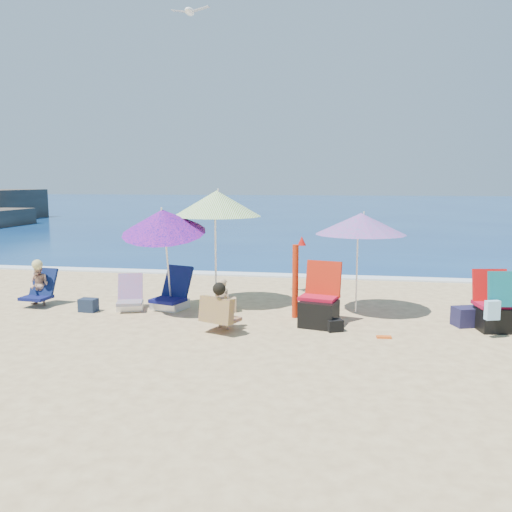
% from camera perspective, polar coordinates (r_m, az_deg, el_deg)
% --- Properties ---
extents(ground, '(120.00, 120.00, 0.00)m').
position_cam_1_polar(ground, '(8.73, 0.86, -8.13)').
color(ground, '#D8BC84').
rests_on(ground, ground).
extents(sea, '(120.00, 80.00, 0.12)m').
position_cam_1_polar(sea, '(53.36, 8.21, 5.30)').
color(sea, navy).
rests_on(sea, ground).
extents(foam, '(120.00, 0.50, 0.04)m').
position_cam_1_polar(foam, '(13.66, 4.10, -2.14)').
color(foam, white).
rests_on(foam, ground).
extents(umbrella_turquoise, '(1.97, 1.97, 1.89)m').
position_cam_1_polar(umbrella_turquoise, '(9.84, 11.23, 3.42)').
color(umbrella_turquoise, white).
rests_on(umbrella_turquoise, ground).
extents(umbrella_striped, '(1.75, 1.75, 2.30)m').
position_cam_1_polar(umbrella_striped, '(10.29, -4.26, 5.66)').
color(umbrella_striped, white).
rests_on(umbrella_striped, ground).
extents(umbrella_blue, '(1.67, 1.73, 2.09)m').
position_cam_1_polar(umbrella_blue, '(9.75, -9.98, 3.71)').
color(umbrella_blue, silver).
rests_on(umbrella_blue, ground).
extents(furled_umbrella, '(0.26, 0.32, 1.46)m').
position_cam_1_polar(furled_umbrella, '(9.48, 4.39, -1.88)').
color(furled_umbrella, '#AD270C').
rests_on(furled_umbrella, ground).
extents(chair_navy, '(0.77, 0.90, 0.80)m').
position_cam_1_polar(chair_navy, '(10.33, -9.10, -4.46)').
color(chair_navy, '#0C0E47').
rests_on(chair_navy, ground).
extents(chair_rainbow, '(0.65, 0.76, 0.66)m').
position_cam_1_polar(chair_rainbow, '(10.42, -13.41, -4.67)').
color(chair_rainbow, '#C15E44').
rests_on(chair_rainbow, ground).
extents(camp_chair_left, '(0.74, 0.84, 1.07)m').
position_cam_1_polar(camp_chair_left, '(9.07, 6.86, -5.46)').
color(camp_chair_left, red).
rests_on(camp_chair_left, ground).
extents(camp_chair_right, '(0.64, 0.94, 1.04)m').
position_cam_1_polar(camp_chair_right, '(9.49, 24.44, -5.21)').
color(camp_chair_right, '#A60B2C').
rests_on(camp_chair_right, ground).
extents(person_center, '(0.65, 0.77, 0.86)m').
position_cam_1_polar(person_center, '(8.67, -3.83, -5.41)').
color(person_center, tan).
rests_on(person_center, ground).
extents(person_left, '(0.57, 0.65, 0.93)m').
position_cam_1_polar(person_left, '(11.25, -22.33, -2.85)').
color(person_left, tan).
rests_on(person_left, ground).
extents(bag_navy_a, '(0.34, 0.26, 0.25)m').
position_cam_1_polar(bag_navy_a, '(10.48, -17.62, -5.06)').
color(bag_navy_a, '#192438').
rests_on(bag_navy_a, ground).
extents(bag_black_a, '(0.36, 0.28, 0.25)m').
position_cam_1_polar(bag_black_a, '(9.95, -3.75, -5.38)').
color(bag_black_a, black).
rests_on(bag_black_a, ground).
extents(bag_tan, '(0.35, 0.29, 0.27)m').
position_cam_1_polar(bag_tan, '(10.01, -3.05, -5.24)').
color(bag_tan, tan).
rests_on(bag_tan, ground).
extents(bag_navy_b, '(0.51, 0.45, 0.32)m').
position_cam_1_polar(bag_navy_b, '(9.69, 21.77, -6.09)').
color(bag_navy_b, '#1C1B3B').
rests_on(bag_navy_b, ground).
extents(bag_black_b, '(0.30, 0.26, 0.19)m').
position_cam_1_polar(bag_black_b, '(8.80, 8.48, -7.42)').
color(bag_black_b, black).
rests_on(bag_black_b, ground).
extents(orange_item, '(0.23, 0.12, 0.03)m').
position_cam_1_polar(orange_item, '(8.61, 13.63, -8.49)').
color(orange_item, '#E55818').
rests_on(orange_item, ground).
extents(seagull, '(0.76, 0.35, 0.13)m').
position_cam_1_polar(seagull, '(10.94, -7.16, 24.70)').
color(seagull, white).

